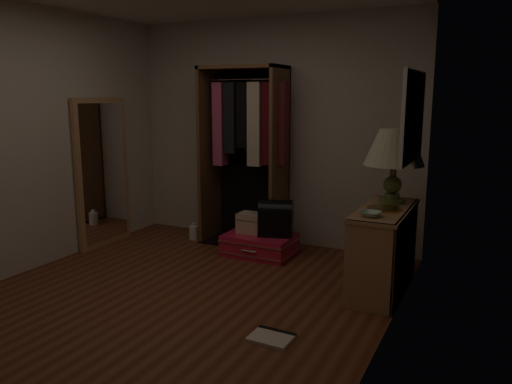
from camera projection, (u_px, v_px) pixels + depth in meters
ground at (176, 299)px, 4.30m from camera, size 4.00×4.00×0.00m
room_walls at (181, 124)px, 4.02m from camera, size 3.52×4.02×2.60m
console_bookshelf at (384, 247)px, 4.47m from camera, size 0.42×1.12×0.75m
open_wardrobe at (247, 140)px, 5.72m from camera, size 1.02×0.50×2.05m
floor_mirror at (102, 172)px, 5.75m from camera, size 0.06×0.80×1.70m
pink_suitcase at (260, 244)px, 5.48m from camera, size 0.76×0.56×0.23m
train_case at (253, 223)px, 5.50m from camera, size 0.32×0.23×0.23m
black_bag at (276, 217)px, 5.37m from camera, size 0.41×0.33×0.39m
table_lamp at (394, 149)px, 4.51m from camera, size 0.67×0.67×0.68m
brass_tray at (384, 209)px, 4.32m from camera, size 0.39×0.39×0.02m
ceramic_bowl at (370, 214)px, 4.08m from camera, size 0.20×0.20×0.04m
white_jug at (194, 232)px, 6.06m from camera, size 0.15×0.15×0.20m
floor_book at (272, 337)px, 3.60m from camera, size 0.31×0.25×0.03m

